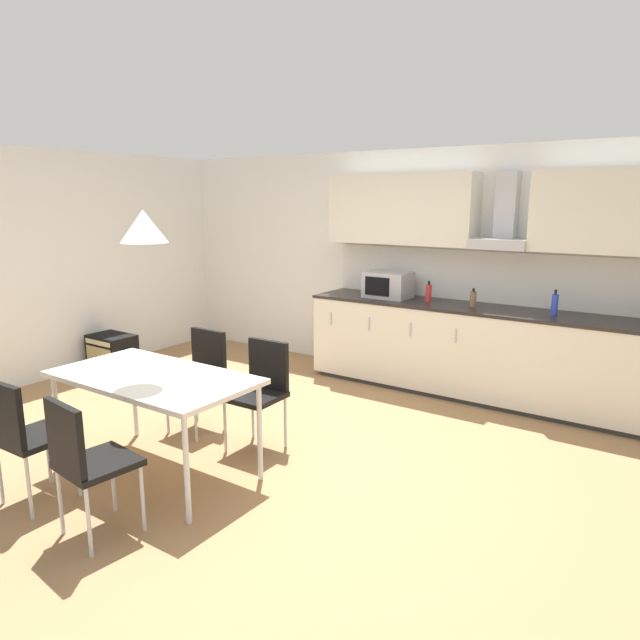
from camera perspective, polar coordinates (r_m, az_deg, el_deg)
The scene contains 17 objects.
ground_plane at distance 4.73m, azimuth -6.40°, elevation -12.91°, with size 9.37×7.72×0.02m, color #9E754C.
wall_back at distance 6.54m, azimuth 8.49°, elevation 5.53°, with size 7.50×0.10×2.51m, color white.
wall_left at distance 6.85m, azimuth -27.35°, elevation 4.61°, with size 0.10×6.17×2.51m, color white.
kitchen_counter at distance 5.93m, azimuth 16.62°, elevation -3.27°, with size 3.85×0.67×0.93m.
backsplash_tile at distance 6.09m, azimuth 17.93°, elevation 3.99°, with size 3.83×0.02×0.53m, color silver.
upper_wall_cabinets at distance 5.89m, azimuth 17.91°, elevation 10.32°, with size 3.83×0.40×0.74m.
microwave at distance 6.24m, azimuth 6.80°, elevation 3.52°, with size 0.48×0.35×0.28m.
bottle_blue at distance 5.67m, azimuth 22.42°, elevation 1.45°, with size 0.06×0.06×0.24m.
bottle_brown at distance 5.87m, azimuth 15.06°, elevation 2.04°, with size 0.06×0.06×0.19m.
bottle_red at distance 6.05m, azimuth 10.81°, elevation 2.67°, with size 0.06×0.06×0.22m.
dining_table at distance 4.26m, azimuth -16.33°, elevation -5.91°, with size 1.50×0.81×0.75m.
chair_far_right at distance 4.60m, azimuth -5.91°, elevation -6.36°, with size 0.41×0.41×0.87m.
chair_near_left at distance 4.18m, azimuth -27.64°, elevation -9.67°, with size 0.41×0.41×0.87m.
chair_near_right at distance 3.64m, azimuth -22.53°, elevation -12.36°, with size 0.44×0.44×0.87m.
chair_far_left at distance 5.04m, azimuth -11.79°, elevation -4.91°, with size 0.40×0.40×0.87m.
guitar_amp at distance 7.06m, azimuth -20.05°, elevation -3.15°, with size 0.52×0.37×0.44m.
pendant_lamp at distance 4.06m, azimuth -17.24°, elevation 8.94°, with size 0.32×0.32×0.22m, color silver.
Camera 1 is at (2.82, -3.24, 1.98)m, focal length 32.00 mm.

